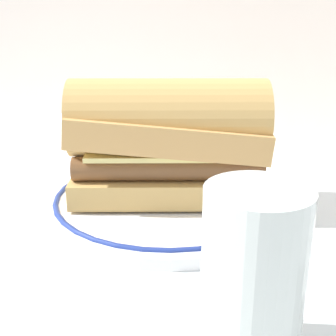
% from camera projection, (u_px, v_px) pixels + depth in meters
% --- Properties ---
extents(ground_plane, '(1.50, 1.50, 0.00)m').
position_uv_depth(ground_plane, '(152.00, 206.00, 0.51)').
color(ground_plane, silver).
extents(plate, '(0.27, 0.27, 0.01)m').
position_uv_depth(plate, '(168.00, 200.00, 0.50)').
color(plate, white).
rests_on(plate, ground_plane).
extents(sausage_sandwich, '(0.23, 0.17, 0.13)m').
position_uv_depth(sausage_sandwich, '(168.00, 139.00, 0.48)').
color(sausage_sandwich, tan).
rests_on(sausage_sandwich, plate).
extents(drinking_glass, '(0.06, 0.06, 0.11)m').
position_uv_depth(drinking_glass, '(252.00, 287.00, 0.27)').
color(drinking_glass, silver).
rests_on(drinking_glass, ground_plane).
extents(salt_shaker, '(0.03, 0.03, 0.08)m').
position_uv_depth(salt_shaker, '(200.00, 130.00, 0.68)').
color(salt_shaker, white).
rests_on(salt_shaker, ground_plane).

